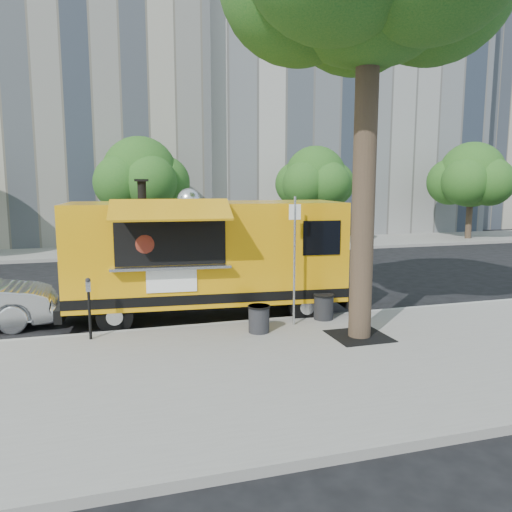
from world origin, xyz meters
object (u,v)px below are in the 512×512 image
at_px(sign_post, 294,253).
at_px(far_tree_d, 472,175).
at_px(parking_meter, 89,301).
at_px(far_tree_c, 315,177).
at_px(food_truck, 206,254).
at_px(trash_bin_left, 324,306).
at_px(trash_bin_right, 259,318).
at_px(far_tree_b, 140,175).

bearing_deg(sign_post, far_tree_d, 40.70).
relative_size(sign_post, parking_meter, 2.25).
bearing_deg(far_tree_d, parking_meter, -146.40).
xyz_separation_m(far_tree_d, sign_post, (-16.45, -14.15, -2.04)).
xyz_separation_m(far_tree_c, parking_meter, (-11.00, -13.75, -2.74)).
xyz_separation_m(far_tree_d, food_truck, (-18.20, -12.43, -2.23)).
xyz_separation_m(sign_post, trash_bin_left, (0.87, 0.25, -1.37)).
height_order(parking_meter, trash_bin_right, parking_meter).
relative_size(far_tree_c, parking_meter, 3.90).
xyz_separation_m(far_tree_b, trash_bin_left, (3.42, -14.00, -3.35)).
distance_m(far_tree_d, parking_meter, 25.38).
bearing_deg(far_tree_b, parking_meter, -98.10).
bearing_deg(trash_bin_right, far_tree_b, 96.24).
xyz_separation_m(parking_meter, trash_bin_left, (5.42, 0.05, -0.50)).
height_order(far_tree_d, food_truck, far_tree_d).
distance_m(far_tree_c, sign_post, 15.48).
bearing_deg(sign_post, parking_meter, 177.48).
height_order(trash_bin_left, trash_bin_right, trash_bin_left).
bearing_deg(food_truck, parking_meter, -146.67).
bearing_deg(trash_bin_right, food_truck, 111.12).
bearing_deg(far_tree_d, trash_bin_left, -138.25).
relative_size(far_tree_c, trash_bin_right, 8.58).
relative_size(far_tree_b, far_tree_c, 1.06).
bearing_deg(trash_bin_right, trash_bin_left, 17.72).
relative_size(far_tree_b, parking_meter, 4.12).
relative_size(sign_post, food_truck, 0.41).
height_order(far_tree_b, far_tree_c, far_tree_b).
distance_m(sign_post, parking_meter, 4.64).
relative_size(far_tree_b, trash_bin_right, 9.06).
distance_m(far_tree_d, trash_bin_left, 21.15).
relative_size(far_tree_b, far_tree_d, 0.97).
bearing_deg(parking_meter, sign_post, -2.52).
xyz_separation_m(food_truck, trash_bin_right, (0.79, -2.06, -1.18)).
bearing_deg(parking_meter, far_tree_b, 81.90).
relative_size(far_tree_c, sign_post, 1.74).
height_order(far_tree_c, trash_bin_left, far_tree_c).
xyz_separation_m(food_truck, trash_bin_left, (2.62, -1.47, -1.17)).
distance_m(far_tree_d, sign_post, 21.79).
bearing_deg(far_tree_b, far_tree_d, -0.30).
bearing_deg(far_tree_d, far_tree_b, 179.70).
bearing_deg(trash_bin_left, parking_meter, -179.47).
bearing_deg(trash_bin_right, far_tree_d, 39.77).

